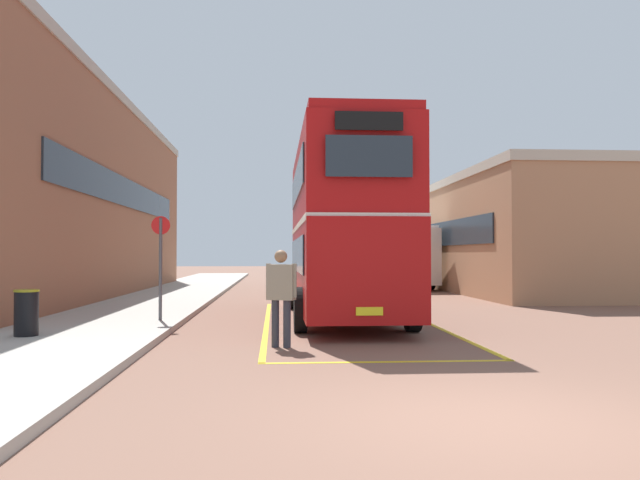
{
  "coord_description": "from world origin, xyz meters",
  "views": [
    {
      "loc": [
        -2.25,
        -6.33,
        1.72
      ],
      "look_at": [
        -0.91,
        12.74,
        2.15
      ],
      "focal_mm": 35.26,
      "sensor_mm": 36.0,
      "label": 1
    }
  ],
  "objects_px": {
    "pedestrian_boarding": "(281,290)",
    "bus_stop_sign": "(161,257)",
    "double_decker_bus": "(342,225)",
    "single_deck_bus": "(391,256)",
    "litter_bin": "(26,313)"
  },
  "relations": [
    {
      "from": "double_decker_bus",
      "to": "single_deck_bus",
      "type": "distance_m",
      "value": 15.99
    },
    {
      "from": "single_deck_bus",
      "to": "litter_bin",
      "type": "relative_size",
      "value": 10.14
    },
    {
      "from": "pedestrian_boarding",
      "to": "single_deck_bus",
      "type": "bearing_deg",
      "value": 74.16
    },
    {
      "from": "double_decker_bus",
      "to": "pedestrian_boarding",
      "type": "relative_size",
      "value": 5.45
    },
    {
      "from": "pedestrian_boarding",
      "to": "litter_bin",
      "type": "distance_m",
      "value": 5.02
    },
    {
      "from": "single_deck_bus",
      "to": "pedestrian_boarding",
      "type": "relative_size",
      "value": 5.03
    },
    {
      "from": "single_deck_bus",
      "to": "litter_bin",
      "type": "xyz_separation_m",
      "value": [
        -10.74,
        -19.66,
        -1.05
      ]
    },
    {
      "from": "pedestrian_boarding",
      "to": "litter_bin",
      "type": "xyz_separation_m",
      "value": [
        -4.91,
        0.9,
        -0.46
      ]
    },
    {
      "from": "double_decker_bus",
      "to": "single_deck_bus",
      "type": "xyz_separation_m",
      "value": [
        4.15,
        15.41,
        -0.87
      ]
    },
    {
      "from": "litter_bin",
      "to": "bus_stop_sign",
      "type": "xyz_separation_m",
      "value": [
        2.06,
        2.74,
        1.06
      ]
    },
    {
      "from": "bus_stop_sign",
      "to": "double_decker_bus",
      "type": "bearing_deg",
      "value": 18.32
    },
    {
      "from": "pedestrian_boarding",
      "to": "bus_stop_sign",
      "type": "bearing_deg",
      "value": 128.09
    },
    {
      "from": "pedestrian_boarding",
      "to": "bus_stop_sign",
      "type": "relative_size",
      "value": 0.72
    },
    {
      "from": "double_decker_bus",
      "to": "pedestrian_boarding",
      "type": "height_order",
      "value": "double_decker_bus"
    },
    {
      "from": "litter_bin",
      "to": "bus_stop_sign",
      "type": "height_order",
      "value": "bus_stop_sign"
    }
  ]
}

